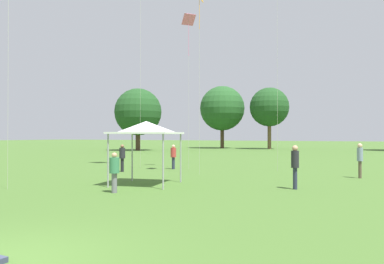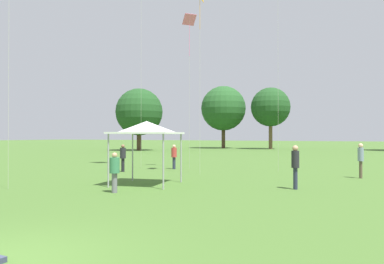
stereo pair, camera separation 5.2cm
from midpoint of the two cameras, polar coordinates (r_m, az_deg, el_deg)
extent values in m
cylinder|color=#282D42|center=(24.58, -2.92, -4.76)|extent=(0.26, 0.26, 0.78)
cylinder|color=#B23833|center=(24.54, -2.92, -3.13)|extent=(0.48, 0.48, 0.62)
sphere|color=#DBAD89|center=(24.53, -2.92, -2.19)|extent=(0.21, 0.21, 0.21)
cylinder|color=#282D42|center=(15.94, 15.34, -6.86)|extent=(0.24, 0.24, 0.88)
cylinder|color=#232328|center=(15.87, 15.33, -4.02)|extent=(0.44, 0.44, 0.70)
sphere|color=tan|center=(15.85, 15.33, -2.40)|extent=(0.24, 0.24, 0.24)
cylinder|color=brown|center=(21.18, 24.16, -5.26)|extent=(0.18, 0.18, 0.88)
cylinder|color=gray|center=(21.13, 24.15, -3.13)|extent=(0.33, 0.33, 0.70)
sphere|color=#DBAD89|center=(21.11, 24.15, -1.91)|extent=(0.24, 0.24, 0.24)
cylinder|color=slate|center=(14.78, -11.85, -7.61)|extent=(0.29, 0.29, 0.76)
cylinder|color=#387A51|center=(14.71, -11.85, -4.99)|extent=(0.53, 0.53, 0.60)
sphere|color=tan|center=(14.69, -11.84, -3.48)|extent=(0.20, 0.20, 0.20)
cylinder|color=black|center=(23.17, -10.65, -4.97)|extent=(0.25, 0.25, 0.81)
cylinder|color=#232328|center=(23.12, -10.64, -3.18)|extent=(0.45, 0.45, 0.64)
sphere|color=brown|center=(23.11, -10.64, -2.15)|extent=(0.22, 0.22, 0.22)
cube|color=white|center=(16.86, -7.07, -0.16)|extent=(3.23, 3.23, 0.08)
cone|color=white|center=(16.87, -7.07, 0.82)|extent=(3.07, 3.07, 0.49)
cylinder|color=#99999E|center=(18.52, -9.19, -3.83)|extent=(0.07, 0.07, 2.27)
cylinder|color=#99999E|center=(17.65, -1.83, -4.00)|extent=(0.07, 0.07, 2.27)
cylinder|color=#99999E|center=(16.30, -12.77, -4.27)|extent=(0.07, 0.07, 2.27)
cylinder|color=#99999E|center=(15.30, -4.52, -4.53)|extent=(0.07, 0.07, 2.27)
cylinder|color=#BCB7A8|center=(24.75, 12.80, 16.37)|extent=(0.01, 0.01, 18.78)
cylinder|color=#BCB7A8|center=(26.24, -7.92, 9.18)|extent=(0.01, 0.01, 13.25)
cylinder|color=orange|center=(22.27, 1.06, 17.58)|extent=(0.02, 0.02, 1.77)
cylinder|color=#BCB7A8|center=(21.37, 1.06, 7.44)|extent=(0.01, 0.01, 10.32)
cylinder|color=#BCB7A8|center=(17.31, -26.30, 9.20)|extent=(0.01, 0.01, 10.22)
cube|color=pink|center=(25.83, -0.56, 16.76)|extent=(0.98, 1.00, 0.60)
cylinder|color=pink|center=(25.46, -0.57, 13.85)|extent=(0.02, 0.02, 2.14)
cylinder|color=#BCB7A8|center=(24.81, -0.57, 5.81)|extent=(0.01, 0.01, 9.88)
cylinder|color=brown|center=(61.95, 11.68, -0.21)|extent=(0.59, 0.59, 5.09)
sphere|color=#1E471E|center=(62.12, 11.68, 3.75)|extent=(6.34, 6.34, 6.34)
cylinder|color=#473323|center=(64.61, 4.60, -0.37)|extent=(0.63, 0.63, 4.78)
sphere|color=#235123|center=(64.78, 4.60, 3.62)|extent=(7.68, 7.68, 7.68)
cylinder|color=#473323|center=(55.31, -8.26, -0.86)|extent=(0.69, 0.69, 3.77)
sphere|color=#1E471E|center=(55.42, -8.26, 3.05)|extent=(6.89, 6.89, 6.89)
camera|label=1|loc=(0.03, -90.11, 0.00)|focal=35.00mm
camera|label=2|loc=(0.03, 89.89, 0.00)|focal=35.00mm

